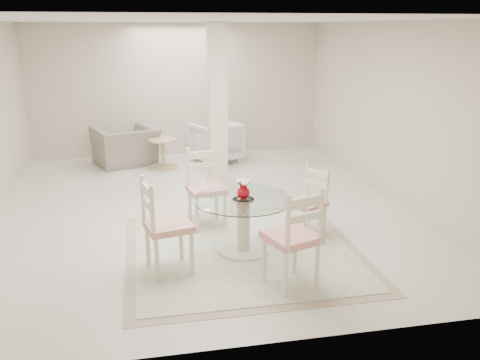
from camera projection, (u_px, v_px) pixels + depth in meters
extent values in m
plane|color=silver|center=(199.00, 208.00, 7.61)|extent=(7.00, 7.00, 0.00)
cube|color=beige|center=(177.00, 90.00, 10.51)|extent=(6.00, 0.02, 2.70)
cube|color=beige|center=(248.00, 196.00, 3.93)|extent=(6.00, 0.02, 2.70)
cube|color=beige|center=(391.00, 112.00, 7.78)|extent=(0.02, 7.00, 2.70)
cube|color=white|center=(194.00, 20.00, 6.83)|extent=(6.00, 7.00, 0.02)
cube|color=beige|center=(217.00, 105.00, 8.53)|extent=(0.30, 0.30, 2.70)
cube|color=tan|center=(243.00, 252.00, 6.13)|extent=(2.79, 2.79, 0.01)
cube|color=beige|center=(243.00, 251.00, 6.13)|extent=(2.56, 2.56, 0.01)
cylinder|color=beige|center=(243.00, 250.00, 6.13)|extent=(0.62, 0.62, 0.05)
cylinder|color=beige|center=(243.00, 225.00, 6.03)|extent=(0.15, 0.15, 0.64)
cylinder|color=beige|center=(243.00, 200.00, 5.94)|extent=(0.25, 0.25, 0.03)
cylinder|color=white|center=(243.00, 199.00, 5.94)|extent=(1.18, 1.18, 0.01)
ellipsoid|color=#AA0511|center=(243.00, 193.00, 5.91)|extent=(0.15, 0.15, 0.15)
cylinder|color=#AA0511|center=(243.00, 185.00, 5.89)|extent=(0.08, 0.08, 0.04)
cylinder|color=#AA0511|center=(243.00, 183.00, 5.88)|extent=(0.13, 0.13, 0.02)
ellipsoid|color=silver|center=(243.00, 181.00, 5.87)|extent=(0.09, 0.09, 0.04)
ellipsoid|color=silver|center=(247.00, 181.00, 5.90)|extent=(0.09, 0.09, 0.04)
ellipsoid|color=silver|center=(239.00, 181.00, 5.89)|extent=(0.09, 0.09, 0.04)
ellipsoid|color=silver|center=(245.00, 184.00, 5.84)|extent=(0.09, 0.09, 0.04)
cylinder|color=#EDE8C3|center=(288.00, 221.00, 6.55)|extent=(0.04, 0.04, 0.42)
cylinder|color=#EDE8C3|center=(308.00, 228.00, 6.31)|extent=(0.04, 0.04, 0.42)
cylinder|color=#EDE8C3|center=(305.00, 215.00, 6.76)|extent=(0.04, 0.04, 0.42)
cylinder|color=#EDE8C3|center=(324.00, 221.00, 6.52)|extent=(0.04, 0.04, 0.42)
cube|color=red|center=(307.00, 204.00, 6.47)|extent=(0.55, 0.55, 0.06)
cube|color=#EDE8C3|center=(317.00, 178.00, 6.49)|extent=(0.22, 0.33, 0.49)
cylinder|color=#EFE9C5|center=(197.00, 216.00, 6.61)|extent=(0.05, 0.05, 0.49)
cylinder|color=#EFE9C5|center=(225.00, 213.00, 6.73)|extent=(0.05, 0.05, 0.49)
cylinder|color=#EFE9C5|center=(190.00, 207.00, 6.95)|extent=(0.05, 0.05, 0.49)
cylinder|color=#EFE9C5|center=(216.00, 204.00, 7.08)|extent=(0.05, 0.05, 0.49)
cube|color=#B31319|center=(207.00, 190.00, 6.76)|extent=(0.53, 0.53, 0.07)
cube|color=#EFE9C5|center=(202.00, 160.00, 6.85)|extent=(0.43, 0.11, 0.57)
cylinder|color=#F4EAC8|center=(192.00, 254.00, 5.50)|extent=(0.05, 0.05, 0.50)
cylinder|color=#F4EAC8|center=(181.00, 241.00, 5.84)|extent=(0.05, 0.05, 0.50)
cylinder|color=#F4EAC8|center=(157.00, 260.00, 5.35)|extent=(0.05, 0.05, 0.50)
cylinder|color=#F4EAC8|center=(148.00, 246.00, 5.69)|extent=(0.05, 0.05, 0.50)
cube|color=red|center=(168.00, 226.00, 5.51)|extent=(0.57, 0.57, 0.08)
cube|color=#F4EAC8|center=(147.00, 197.00, 5.33)|extent=(0.14, 0.43, 0.58)
cylinder|color=#F3E9C8|center=(295.00, 252.00, 5.53)|extent=(0.05, 0.05, 0.51)
cylinder|color=#F3E9C8|center=(264.00, 260.00, 5.35)|extent=(0.05, 0.05, 0.51)
cylinder|color=#F3E9C8|center=(317.00, 266.00, 5.21)|extent=(0.05, 0.05, 0.51)
cylinder|color=#F3E9C8|center=(285.00, 275.00, 5.02)|extent=(0.05, 0.05, 0.51)
cube|color=red|center=(291.00, 237.00, 5.19)|extent=(0.61, 0.61, 0.08)
cube|color=#F3E9C8|center=(305.00, 210.00, 4.90)|extent=(0.43, 0.19, 0.59)
imported|color=gray|center=(126.00, 146.00, 9.95)|extent=(1.42, 1.34, 0.74)
imported|color=silver|center=(215.00, 142.00, 10.18)|extent=(1.13, 1.14, 0.80)
cylinder|color=tan|center=(164.00, 167.00, 9.78)|extent=(0.53, 0.53, 0.04)
cylinder|color=tan|center=(163.00, 154.00, 9.70)|extent=(0.08, 0.08, 0.50)
cylinder|color=tan|center=(162.00, 140.00, 9.63)|extent=(0.55, 0.55, 0.03)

